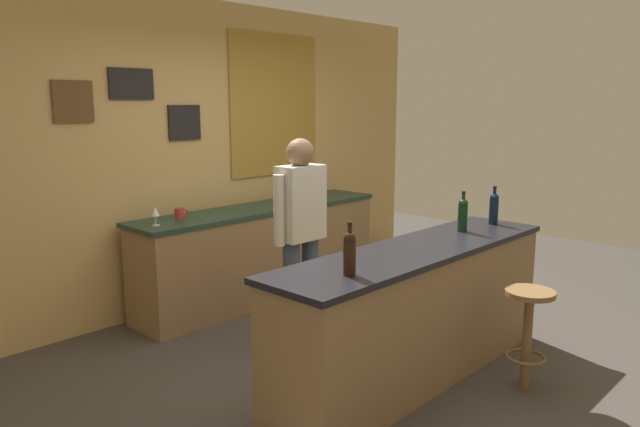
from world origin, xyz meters
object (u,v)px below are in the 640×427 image
(bartender, at_px, (301,229))
(wine_bottle_a, at_px, (350,252))
(bar_stool, at_px, (528,323))
(wine_bottle_b, at_px, (463,214))
(coffee_mug, at_px, (180,214))
(wine_bottle_c, at_px, (494,207))
(wine_glass_a, at_px, (155,212))
(wine_glass_b, at_px, (318,186))

(bartender, bearing_deg, wine_bottle_a, -121.45)
(bar_stool, bearing_deg, wine_bottle_a, 154.57)
(wine_bottle_b, relative_size, coffee_mug, 2.45)
(bartender, distance_m, bar_stool, 1.73)
(wine_bottle_c, distance_m, wine_glass_a, 2.71)
(bar_stool, height_order, coffee_mug, coffee_mug)
(bar_stool, distance_m, wine_bottle_b, 0.96)
(bar_stool, height_order, wine_glass_b, wine_glass_b)
(wine_bottle_b, xyz_separation_m, wine_glass_a, (-1.42, 1.95, -0.05))
(coffee_mug, bearing_deg, bartender, -75.82)
(wine_bottle_a, relative_size, wine_glass_a, 1.97)
(wine_glass_a, bearing_deg, wine_bottle_b, -53.90)
(bar_stool, distance_m, wine_glass_b, 2.96)
(wine_bottle_c, bearing_deg, wine_glass_a, 132.72)
(bar_stool, xyz_separation_m, wine_bottle_b, (0.31, 0.69, 0.60))
(wine_glass_b, xyz_separation_m, coffee_mug, (-1.73, -0.03, -0.06))
(wine_bottle_a, distance_m, wine_glass_a, 2.09)
(bartender, bearing_deg, wine_glass_b, 39.68)
(bartender, xyz_separation_m, wine_bottle_a, (-0.62, -1.02, 0.12))
(bar_stool, distance_m, coffee_mug, 2.90)
(wine_bottle_c, bearing_deg, bar_stool, -137.87)
(wine_bottle_b, height_order, wine_bottle_c, same)
(bar_stool, bearing_deg, wine_glass_a, 112.96)
(wine_bottle_a, xyz_separation_m, wine_bottle_b, (1.46, 0.14, 0.00))
(bartender, xyz_separation_m, wine_bottle_c, (1.26, -0.92, 0.12))
(wine_bottle_c, bearing_deg, wine_bottle_a, -176.97)
(bar_stool, distance_m, wine_glass_a, 2.92)
(wine_bottle_a, relative_size, coffee_mug, 2.45)
(wine_bottle_b, distance_m, wine_bottle_c, 0.42)
(bar_stool, distance_m, wine_bottle_c, 1.14)
(wine_bottle_b, distance_m, wine_glass_b, 2.16)
(wine_glass_a, bearing_deg, wine_bottle_a, -91.11)
(wine_bottle_a, relative_size, wine_glass_b, 1.97)
(wine_bottle_b, xyz_separation_m, wine_bottle_c, (0.41, -0.04, 0.00))
(wine_bottle_a, distance_m, wine_glass_b, 3.02)
(bartender, height_order, bar_stool, bartender)
(bartender, distance_m, coffee_mug, 1.20)
(bartender, distance_m, wine_bottle_b, 1.22)
(wine_glass_b, height_order, coffee_mug, wine_glass_b)
(wine_bottle_b, relative_size, wine_bottle_c, 1.00)
(wine_bottle_a, bearing_deg, bar_stool, -25.43)
(wine_bottle_a, height_order, wine_bottle_b, same)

